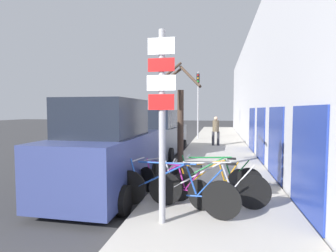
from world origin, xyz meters
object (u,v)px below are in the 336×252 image
object	(u,v)px
parked_car_1	(158,135)
pedestrian_near	(216,129)
bicycle_0	(173,190)
bicycle_2	(171,184)
bicycle_1	(209,188)
bicycle_4	(215,177)
signpost	(162,119)
street_tree	(179,122)
bicycle_3	(211,182)
parked_car_0	(107,151)
traffic_light	(198,96)

from	to	relation	value
parked_car_1	pedestrian_near	xyz separation A→B (m)	(2.57, 2.98, 0.11)
pedestrian_near	bicycle_0	bearing A→B (deg)	86.36
bicycle_0	bicycle_2	distance (m)	0.66
bicycle_1	bicycle_4	bearing A→B (deg)	-9.57
signpost	street_tree	bearing A→B (deg)	93.58
bicycle_3	street_tree	xyz separation A→B (m)	(-1.01, 2.06, 1.25)
bicycle_2	bicycle_3	bearing A→B (deg)	-35.68
bicycle_1	parked_car_0	size ratio (longest dim) A/B	0.59
bicycle_4	street_tree	xyz separation A→B (m)	(-1.09, 1.70, 1.23)
pedestrian_near	street_tree	distance (m)	6.82
parked_car_0	parked_car_1	xyz separation A→B (m)	(0.03, 5.51, -0.11)
bicycle_0	street_tree	distance (m)	3.25
signpost	pedestrian_near	distance (m)	10.32
signpost	pedestrian_near	world-z (taller)	signpost
parked_car_0	pedestrian_near	size ratio (longest dim) A/B	2.60
parked_car_0	bicycle_3	bearing A→B (deg)	-6.21
bicycle_4	bicycle_3	bearing A→B (deg)	169.91
bicycle_1	bicycle_2	xyz separation A→B (m)	(-0.82, 0.28, -0.04)
signpost	parked_car_1	bearing A→B (deg)	103.63
bicycle_3	street_tree	bearing A→B (deg)	-2.83
street_tree	bicycle_1	bearing A→B (deg)	-69.56
bicycle_3	bicycle_4	distance (m)	0.37
bicycle_2	street_tree	world-z (taller)	street_tree
bicycle_2	traffic_light	xyz separation A→B (m)	(-0.36, 12.15, 2.52)
parked_car_1	pedestrian_near	size ratio (longest dim) A/B	3.02
bicycle_3	pedestrian_near	world-z (taller)	pedestrian_near
bicycle_2	bicycle_4	bearing A→B (deg)	-20.01
parked_car_1	bicycle_1	bearing A→B (deg)	-65.40
bicycle_2	bicycle_3	distance (m)	0.90
street_tree	bicycle_3	bearing A→B (deg)	-63.89
bicycle_1	parked_car_0	bearing A→B (deg)	67.85
bicycle_2	parked_car_1	xyz separation A→B (m)	(-1.71, 6.10, 0.45)
bicycle_2	parked_car_1	distance (m)	6.35
bicycle_0	bicycle_2	size ratio (longest dim) A/B	1.39
bicycle_4	traffic_light	size ratio (longest dim) A/B	0.49
pedestrian_near	bicycle_1	bearing A→B (deg)	90.30
bicycle_3	parked_car_0	world-z (taller)	parked_car_0
pedestrian_near	bicycle_4	bearing A→B (deg)	90.99
bicycle_1	bicycle_3	xyz separation A→B (m)	(0.02, 0.59, -0.04)
traffic_light	pedestrian_near	bearing A→B (deg)	-68.29
signpost	bicycle_3	bearing A→B (deg)	61.85
street_tree	bicycle_2	bearing A→B (deg)	-86.04
signpost	bicycle_4	size ratio (longest dim) A/B	1.51
signpost	parked_car_1	world-z (taller)	signpost
pedestrian_near	parked_car_0	bearing A→B (deg)	73.49
parked_car_1	parked_car_0	bearing A→B (deg)	-87.35
bicycle_2	street_tree	xyz separation A→B (m)	(-0.16, 2.37, 1.25)
signpost	traffic_light	xyz separation A→B (m)	(-0.42, 13.32, 1.07)
bicycle_2	bicycle_1	bearing A→B (deg)	-74.49
pedestrian_near	signpost	bearing A→B (deg)	86.04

